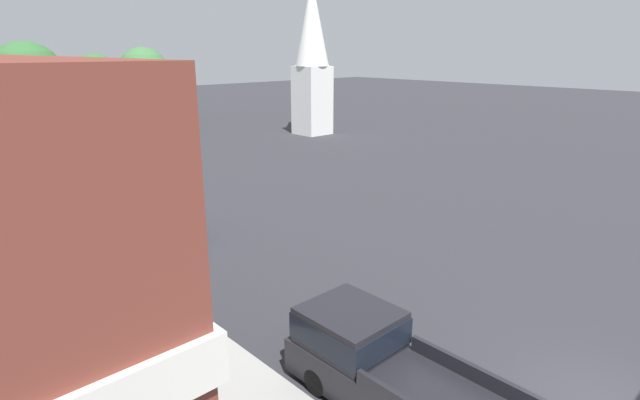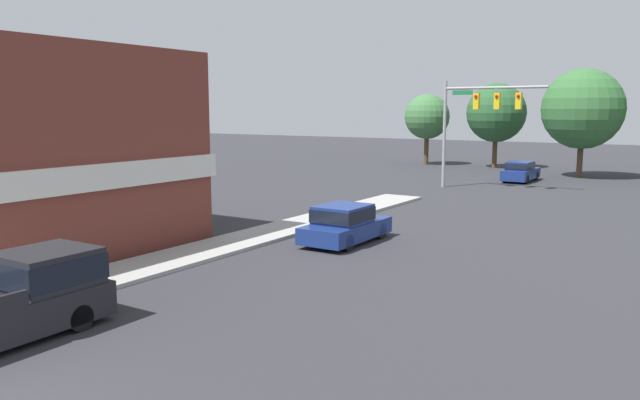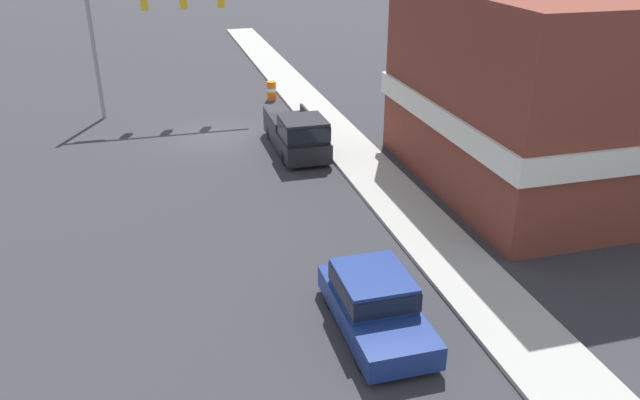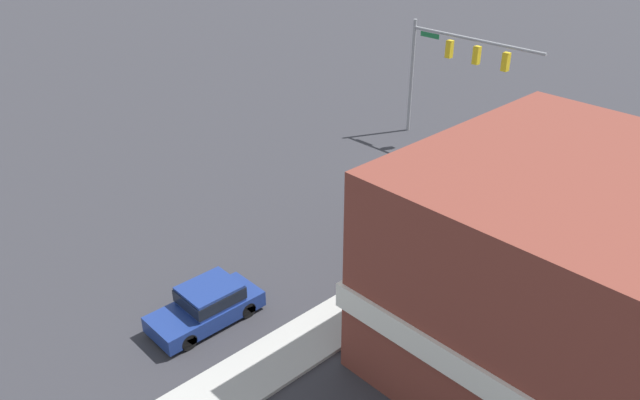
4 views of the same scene
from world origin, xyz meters
The scene contains 7 objects.
ground_plane centered at (0.00, 0.00, 0.00)m, with size 200.00×200.00×0.00m, color #2D2D33.
sidewalk_curb centered at (-5.70, 0.00, 0.07)m, with size 2.40×60.00×0.14m.
near_signal_assembly centered at (2.43, -4.48, 5.51)m, with size 9.08×0.49×7.38m.
car_lead centered at (-2.13, 16.89, 0.80)m, with size 1.94×4.41×1.55m.
pickup_truck_parked centered at (-3.31, 3.58, 0.95)m, with size 1.99×5.46×1.94m.
construction_barrel centered at (-3.90, -5.61, 0.56)m, with size 0.55×0.55×1.10m.
corner_brick_building centered at (-13.33, 9.24, 3.72)m, with size 12.17×11.55×7.60m.
Camera 3 is at (2.87, 29.70, 10.03)m, focal length 35.00 mm.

